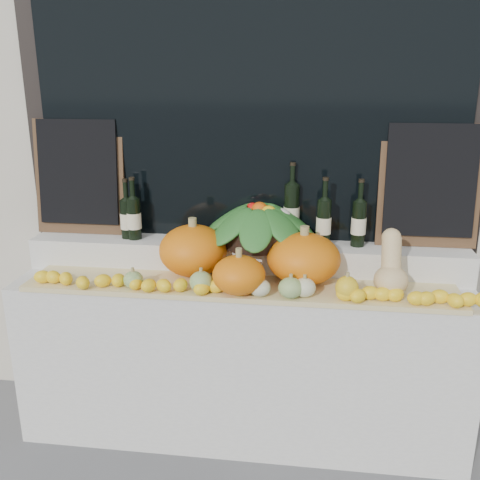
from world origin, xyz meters
The scene contains 18 objects.
storefront_facade centered at (0.00, 2.25, 2.25)m, with size 7.00×0.94×4.50m.
display_sill centered at (0.00, 1.52, 0.44)m, with size 2.30×0.55×0.88m, color silver.
rear_tier centered at (0.00, 1.68, 0.96)m, with size 2.30×0.25×0.16m, color silver.
straw_bedding centered at (0.00, 1.40, 0.89)m, with size 2.10×0.32×0.03m, color tan.
pumpkin_left centered at (-0.25, 1.52, 1.03)m, with size 0.34×0.34×0.26m, color orange.
pumpkin_right centered at (0.31, 1.48, 1.03)m, with size 0.36×0.36×0.25m, color orange.
pumpkin_center centered at (0.01, 1.31, 1.00)m, with size 0.25×0.25×0.18m, color orange.
butternut_squash centered at (0.71, 1.40, 1.03)m, with size 0.16×0.21×0.30m.
decorative_gourds centered at (0.10, 1.29, 0.96)m, with size 1.11×0.14×0.15m.
lemon_heap centered at (0.00, 1.29, 0.94)m, with size 2.20×0.16×0.06m, color yellow, non-canonical shape.
produce_bowl centered at (0.07, 1.66, 1.15)m, with size 0.63×0.63×0.23m.
wine_bottle_far_left centered at (-0.64, 1.67, 1.15)m, with size 0.08×0.08×0.32m.
wine_bottle_near_left centered at (-0.60, 1.65, 1.16)m, with size 0.08×0.08×0.33m.
wine_bottle_tall centered at (0.24, 1.73, 1.20)m, with size 0.08×0.08×0.42m.
wine_bottle_near_right centered at (0.40, 1.65, 1.17)m, with size 0.08×0.08×0.36m.
wine_bottle_far_right centered at (0.58, 1.69, 1.16)m, with size 0.08×0.08×0.35m.
chalkboard_left centered at (-0.92, 1.74, 1.36)m, with size 0.50×0.09×0.62m.
chalkboard_right centered at (0.92, 1.74, 1.36)m, with size 0.50×0.09×0.62m.
Camera 1 is at (0.32, -0.99, 1.89)m, focal length 40.00 mm.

